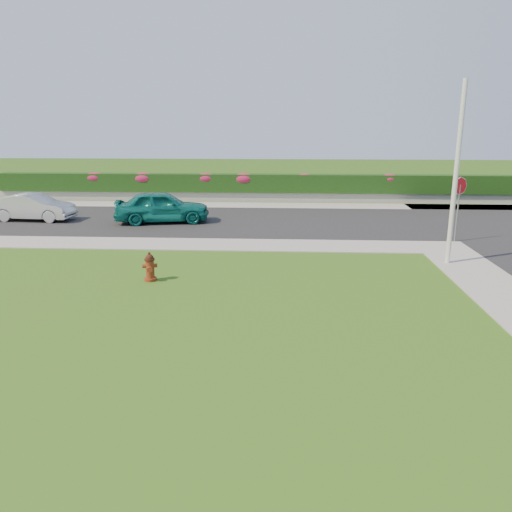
# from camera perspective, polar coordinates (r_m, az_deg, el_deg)

# --- Properties ---
(ground) EXTENTS (120.00, 120.00, 0.00)m
(ground) POSITION_cam_1_polar(r_m,az_deg,el_deg) (11.23, -1.13, -9.67)
(ground) COLOR black
(ground) RESTS_ON ground
(street_far) EXTENTS (26.00, 8.00, 0.04)m
(street_far) POSITION_cam_1_polar(r_m,az_deg,el_deg) (25.30, -10.12, 4.03)
(street_far) COLOR black
(street_far) RESTS_ON ground
(sidewalk_far) EXTENTS (24.00, 2.00, 0.04)m
(sidewalk_far) POSITION_cam_1_polar(r_m,az_deg,el_deg) (20.87, -15.88, 1.42)
(sidewalk_far) COLOR gray
(sidewalk_far) RESTS_ON ground
(curb_corner) EXTENTS (2.00, 2.00, 0.04)m
(curb_corner) POSITION_cam_1_polar(r_m,az_deg,el_deg) (20.70, 20.57, 0.92)
(curb_corner) COLOR gray
(curb_corner) RESTS_ON ground
(sidewalk_beyond) EXTENTS (34.00, 2.00, 0.04)m
(sidewalk_beyond) POSITION_cam_1_polar(r_m,az_deg,el_deg) (29.61, -0.32, 5.81)
(sidewalk_beyond) COLOR gray
(sidewalk_beyond) RESTS_ON ground
(retaining_wall) EXTENTS (34.00, 0.40, 0.60)m
(retaining_wall) POSITION_cam_1_polar(r_m,az_deg,el_deg) (31.05, -0.15, 6.75)
(retaining_wall) COLOR gray
(retaining_wall) RESTS_ON ground
(hedge) EXTENTS (32.00, 0.90, 1.10)m
(hedge) POSITION_cam_1_polar(r_m,az_deg,el_deg) (31.04, -0.14, 8.33)
(hedge) COLOR black
(hedge) RESTS_ON retaining_wall
(fire_hydrant) EXTENTS (0.46, 0.44, 0.89)m
(fire_hydrant) POSITION_cam_1_polar(r_m,az_deg,el_deg) (15.58, -12.03, -1.28)
(fire_hydrant) COLOR #571F0D
(fire_hydrant) RESTS_ON ground
(sedan_teal) EXTENTS (4.75, 2.66, 1.53)m
(sedan_teal) POSITION_cam_1_polar(r_m,az_deg,el_deg) (24.62, -10.69, 5.56)
(sedan_teal) COLOR #0D645D
(sedan_teal) RESTS_ON street_far
(sedan_silver) EXTENTS (4.06, 1.66, 1.31)m
(sedan_silver) POSITION_cam_1_polar(r_m,az_deg,el_deg) (27.08, -24.07, 5.12)
(sedan_silver) COLOR #B0B3B8
(sedan_silver) RESTS_ON street_far
(utility_pole) EXTENTS (0.16, 0.16, 6.06)m
(utility_pole) POSITION_cam_1_polar(r_m,az_deg,el_deg) (17.91, 21.88, 8.57)
(utility_pole) COLOR silver
(utility_pole) RESTS_ON ground
(stop_sign) EXTENTS (0.65, 0.36, 2.65)m
(stop_sign) POSITION_cam_1_polar(r_m,az_deg,el_deg) (21.54, 22.22, 6.60)
(stop_sign) COLOR slate
(stop_sign) RESTS_ON ground
(flower_clump_a) EXTENTS (1.29, 0.83, 0.64)m
(flower_clump_a) POSITION_cam_1_polar(r_m,az_deg,el_deg) (33.03, -17.95, 8.53)
(flower_clump_a) COLOR #B41E4A
(flower_clump_a) RESTS_ON hedge
(flower_clump_b) EXTENTS (1.39, 0.89, 0.70)m
(flower_clump_b) POSITION_cam_1_polar(r_m,az_deg,el_deg) (32.06, -12.75, 8.67)
(flower_clump_b) COLOR #B41E4A
(flower_clump_b) RESTS_ON hedge
(flower_clump_c) EXTENTS (1.29, 0.83, 0.65)m
(flower_clump_c) POSITION_cam_1_polar(r_m,az_deg,el_deg) (31.22, -5.72, 8.84)
(flower_clump_c) COLOR #B41E4A
(flower_clump_c) RESTS_ON hedge
(flower_clump_d) EXTENTS (1.40, 0.90, 0.70)m
(flower_clump_d) POSITION_cam_1_polar(r_m,az_deg,el_deg) (30.96, -1.41, 8.82)
(flower_clump_d) COLOR #B41E4A
(flower_clump_d) RESTS_ON hedge
(flower_clump_e) EXTENTS (1.07, 0.69, 0.53)m
(flower_clump_e) POSITION_cam_1_polar(r_m,az_deg,el_deg) (30.88, 5.55, 8.86)
(flower_clump_e) COLOR #B41E4A
(flower_clump_e) RESTS_ON hedge
(flower_clump_f) EXTENTS (1.17, 0.75, 0.58)m
(flower_clump_f) POSITION_cam_1_polar(r_m,az_deg,el_deg) (31.50, 14.97, 8.52)
(flower_clump_f) COLOR #B41E4A
(flower_clump_f) RESTS_ON hedge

